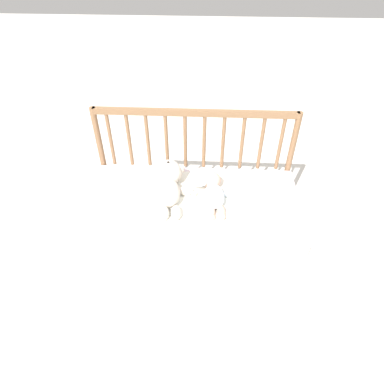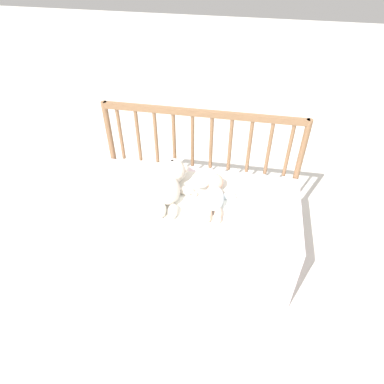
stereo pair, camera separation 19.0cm
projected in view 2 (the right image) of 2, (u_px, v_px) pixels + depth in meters
The scene contains 6 objects.
ground_plane at pixel (192, 253), 2.25m from camera, with size 12.00×12.00×0.00m, color silver.
crib_mattress at pixel (192, 228), 2.10m from camera, with size 1.22×0.60×0.48m.
crib_rail at pixel (202, 149), 2.10m from camera, with size 1.22×0.04×0.87m.
blanket at pixel (187, 200), 1.93m from camera, with size 0.73×0.53×0.01m.
teddy_bear at pixel (171, 181), 1.96m from camera, with size 0.28×0.42×0.16m.
baby at pixel (214, 194), 1.91m from camera, with size 0.26×0.34×0.10m.
Camera 2 is at (0.26, -1.42, 1.77)m, focal length 32.00 mm.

